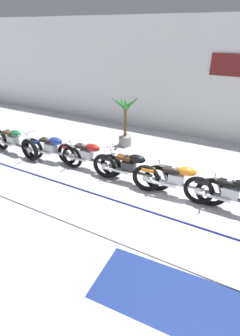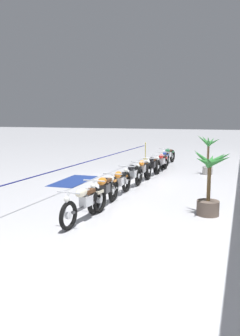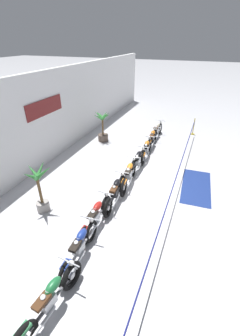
# 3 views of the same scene
# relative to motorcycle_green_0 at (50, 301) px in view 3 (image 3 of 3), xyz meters

# --- Properties ---
(ground_plane) EXTENTS (120.00, 120.00, 0.00)m
(ground_plane) POSITION_rel_motorcycle_green_0_xyz_m (5.48, -0.46, -0.46)
(ground_plane) COLOR silver
(back_wall) EXTENTS (28.00, 0.29, 4.20)m
(back_wall) POSITION_rel_motorcycle_green_0_xyz_m (5.48, 4.66, 1.64)
(back_wall) COLOR white
(back_wall) RESTS_ON ground
(motorcycle_green_0) EXTENTS (2.25, 0.62, 0.94)m
(motorcycle_green_0) POSITION_rel_motorcycle_green_0_xyz_m (0.00, 0.00, 0.00)
(motorcycle_green_0) COLOR black
(motorcycle_green_0) RESTS_ON ground
(motorcycle_blue_1) EXTENTS (2.17, 0.62, 0.92)m
(motorcycle_blue_1) POSITION_rel_motorcycle_green_0_xyz_m (1.51, 0.14, 0.01)
(motorcycle_blue_1) COLOR black
(motorcycle_blue_1) RESTS_ON ground
(motorcycle_red_2) EXTENTS (2.27, 0.62, 0.92)m
(motorcycle_red_2) POSITION_rel_motorcycle_green_0_xyz_m (2.75, 0.28, -0.01)
(motorcycle_red_2) COLOR black
(motorcycle_red_2) RESTS_ON ground
(motorcycle_black_3) EXTENTS (2.28, 0.62, 0.94)m
(motorcycle_black_3) POSITION_rel_motorcycle_green_0_xyz_m (4.19, 0.19, 0.00)
(motorcycle_black_3) COLOR black
(motorcycle_black_3) RESTS_ON ground
(motorcycle_orange_4) EXTENTS (2.36, 0.62, 0.95)m
(motorcycle_orange_4) POSITION_rel_motorcycle_green_0_xyz_m (5.51, 0.13, 0.01)
(motorcycle_orange_4) COLOR black
(motorcycle_orange_4) RESTS_ON ground
(motorcycle_black_5) EXTENTS (2.21, 0.62, 0.94)m
(motorcycle_black_5) POSITION_rel_motorcycle_green_0_xyz_m (6.76, 0.14, 0.01)
(motorcycle_black_5) COLOR black
(motorcycle_black_5) RESTS_ON ground
(motorcycle_orange_6) EXTENTS (2.27, 0.62, 0.91)m
(motorcycle_orange_6) POSITION_rel_motorcycle_green_0_xyz_m (8.15, 0.12, -0.00)
(motorcycle_orange_6) COLOR black
(motorcycle_orange_6) RESTS_ON ground
(motorcycle_orange_7) EXTENTS (2.35, 0.62, 0.95)m
(motorcycle_orange_7) POSITION_rel_motorcycle_green_0_xyz_m (9.57, 0.18, 0.01)
(motorcycle_orange_7) COLOR black
(motorcycle_orange_7) RESTS_ON ground
(motorcycle_cream_8) EXTENTS (2.26, 0.62, 0.93)m
(motorcycle_cream_8) POSITION_rel_motorcycle_green_0_xyz_m (10.96, 0.26, 0.00)
(motorcycle_cream_8) COLOR black
(motorcycle_cream_8) RESTS_ON ground
(potted_palm_left_of_row) EXTENTS (0.99, 1.07, 1.89)m
(potted_palm_left_of_row) POSITION_rel_motorcycle_green_0_xyz_m (2.85, 2.45, 0.44)
(potted_palm_left_of_row) COLOR gray
(potted_palm_left_of_row) RESTS_ON ground
(potted_palm_right_of_row) EXTENTS (1.19, 1.05, 1.81)m
(potted_palm_right_of_row) POSITION_rel_motorcycle_green_0_xyz_m (9.36, 3.15, 0.35)
(potted_palm_right_of_row) COLOR brown
(potted_palm_right_of_row) RESTS_ON ground
(stanchion_far_left) EXTENTS (13.82, 0.28, 1.05)m
(stanchion_far_left) POSITION_rel_motorcycle_green_0_xyz_m (3.92, -1.80, 0.31)
(stanchion_far_left) COLOR gold
(stanchion_far_left) RESTS_ON ground
(stanchion_mid_left) EXTENTS (0.28, 0.28, 1.05)m
(stanchion_mid_left) POSITION_rel_motorcycle_green_0_xyz_m (12.43, -1.80, -0.10)
(stanchion_mid_left) COLOR gold
(stanchion_mid_left) RESTS_ON ground
(floor_banner) EXTENTS (2.73, 1.32, 0.01)m
(floor_banner) POSITION_rel_motorcycle_green_0_xyz_m (6.40, -2.58, -0.46)
(floor_banner) COLOR navy
(floor_banner) RESTS_ON ground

